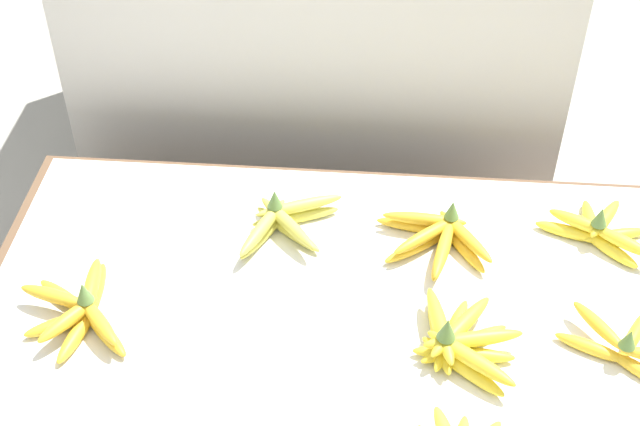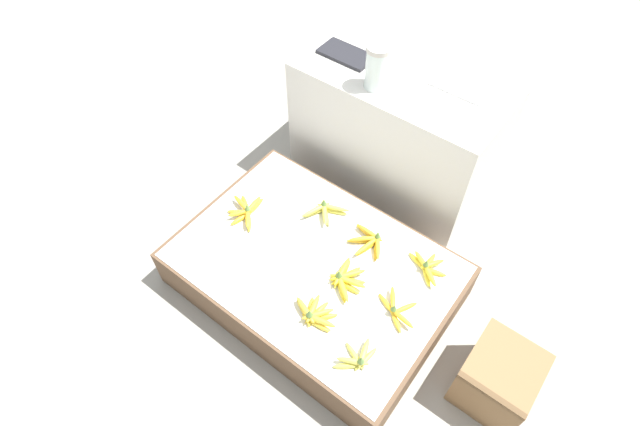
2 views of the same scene
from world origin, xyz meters
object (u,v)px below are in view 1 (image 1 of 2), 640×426
at_px(banana_bunch_middle_left, 80,310).
at_px(banana_bunch_middle_right, 626,346).
at_px(banana_bunch_back_midleft, 283,221).
at_px(banana_bunch_middle_midright, 458,342).
at_px(banana_bunch_back_right, 599,231).
at_px(banana_bunch_back_midright, 438,237).

height_order(banana_bunch_middle_left, banana_bunch_middle_right, banana_bunch_middle_left).
xyz_separation_m(banana_bunch_middle_left, banana_bunch_back_midleft, (0.31, 0.24, 0.00)).
relative_size(banana_bunch_middle_midright, banana_bunch_middle_right, 0.96).
xyz_separation_m(banana_bunch_back_midleft, banana_bunch_back_right, (0.58, 0.02, -0.00)).
bearing_deg(banana_bunch_middle_right, banana_bunch_middle_midright, -176.89).
bearing_deg(banana_bunch_back_midright, banana_bunch_back_right, 7.94).
height_order(banana_bunch_back_midleft, banana_bunch_back_midright, banana_bunch_back_midleft).
xyz_separation_m(banana_bunch_middle_left, banana_bunch_back_midright, (0.60, 0.23, -0.00)).
xyz_separation_m(banana_bunch_middle_midright, banana_bunch_back_midleft, (-0.31, 0.26, -0.00)).
distance_m(banana_bunch_middle_left, banana_bunch_middle_right, 0.89).
distance_m(banana_bunch_middle_left, banana_bunch_middle_midright, 0.63).
relative_size(banana_bunch_middle_right, banana_bunch_back_right, 1.04).
xyz_separation_m(banana_bunch_middle_left, banana_bunch_back_right, (0.89, 0.27, -0.00)).
bearing_deg(banana_bunch_middle_midright, banana_bunch_middle_left, 178.19).
height_order(banana_bunch_middle_midright, banana_bunch_back_right, banana_bunch_middle_midright).
height_order(banana_bunch_back_midleft, banana_bunch_back_right, same).
bearing_deg(banana_bunch_back_midleft, banana_bunch_back_right, 2.11).
bearing_deg(banana_bunch_back_midleft, banana_bunch_middle_midright, -40.26).
distance_m(banana_bunch_middle_midright, banana_bunch_back_right, 0.39).
bearing_deg(banana_bunch_back_midright, banana_bunch_middle_midright, -83.72).
distance_m(banana_bunch_middle_left, banana_bunch_back_midleft, 0.40).
distance_m(banana_bunch_middle_midright, banana_bunch_back_midright, 0.25).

